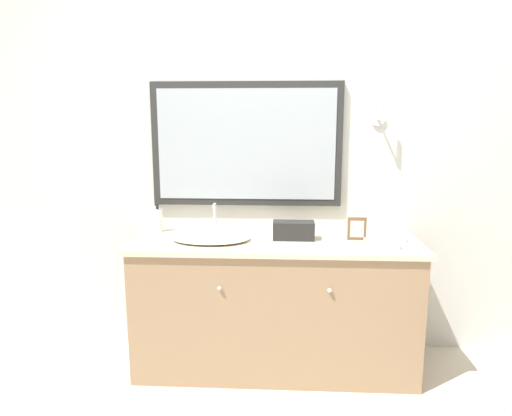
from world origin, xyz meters
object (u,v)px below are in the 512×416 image
at_px(soap_bottle, 158,220).
at_px(sink_basin, 211,237).
at_px(picture_frame, 357,229).
at_px(appliance_box, 294,230).

bearing_deg(soap_bottle, sink_basin, -28.01).
height_order(soap_bottle, picture_frame, soap_bottle).
bearing_deg(appliance_box, soap_bottle, 169.96).
distance_m(appliance_box, picture_frame, 0.39).
bearing_deg(appliance_box, sink_basin, -174.72).
xyz_separation_m(sink_basin, picture_frame, (0.90, 0.05, 0.05)).
bearing_deg(appliance_box, picture_frame, -0.22).
distance_m(sink_basin, soap_bottle, 0.44).
xyz_separation_m(sink_basin, appliance_box, (0.51, 0.05, 0.04)).
height_order(soap_bottle, appliance_box, soap_bottle).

